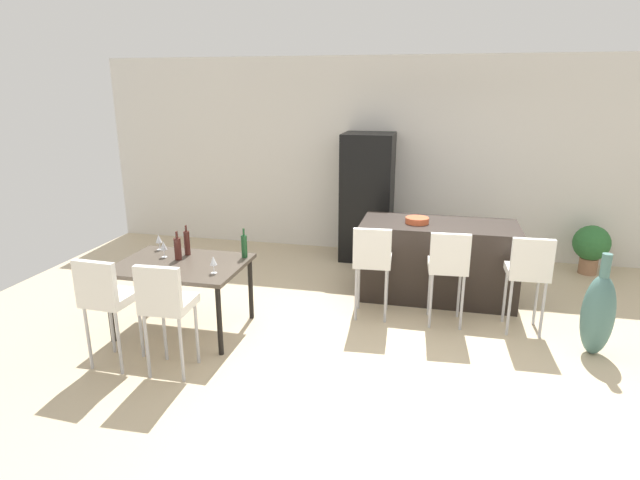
% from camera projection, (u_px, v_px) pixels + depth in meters
% --- Properties ---
extents(ground_plane, '(10.00, 10.00, 0.00)m').
position_uv_depth(ground_plane, '(403.00, 328.00, 5.51)').
color(ground_plane, '#C6B28E').
extents(back_wall, '(10.00, 0.12, 2.90)m').
position_uv_depth(back_wall, '(422.00, 158.00, 7.65)').
color(back_wall, silver).
rests_on(back_wall, ground_plane).
extents(kitchen_island, '(1.82, 0.83, 0.92)m').
position_uv_depth(kitchen_island, '(437.00, 260.00, 6.24)').
color(kitchen_island, black).
rests_on(kitchen_island, ground_plane).
extents(bar_chair_left, '(0.42, 0.42, 1.05)m').
position_uv_depth(bar_chair_left, '(372.00, 258.00, 5.57)').
color(bar_chair_left, white).
rests_on(bar_chair_left, ground_plane).
extents(bar_chair_middle, '(0.43, 0.43, 1.05)m').
position_uv_depth(bar_chair_middle, '(448.00, 263.00, 5.40)').
color(bar_chair_middle, white).
rests_on(bar_chair_middle, ground_plane).
extents(bar_chair_right, '(0.41, 0.41, 1.05)m').
position_uv_depth(bar_chair_right, '(529.00, 269.00, 5.23)').
color(bar_chair_right, white).
rests_on(bar_chair_right, ground_plane).
extents(dining_table, '(1.29, 0.96, 0.74)m').
position_uv_depth(dining_table, '(181.00, 269.00, 5.30)').
color(dining_table, '#4C4238').
rests_on(dining_table, ground_plane).
extents(dining_chair_near, '(0.42, 0.42, 1.05)m').
position_uv_depth(dining_chair_near, '(106.00, 295.00, 4.58)').
color(dining_chair_near, white).
rests_on(dining_chair_near, ground_plane).
extents(dining_chair_far, '(0.42, 0.42, 1.05)m').
position_uv_depth(dining_chair_far, '(166.00, 301.00, 4.45)').
color(dining_chair_far, white).
rests_on(dining_chair_far, ground_plane).
extents(wine_bottle_inner, '(0.07, 0.07, 0.30)m').
position_uv_depth(wine_bottle_inner, '(178.00, 248.00, 5.36)').
color(wine_bottle_inner, '#471E19').
rests_on(wine_bottle_inner, dining_table).
extents(wine_bottle_far, '(0.06, 0.06, 0.32)m').
position_uv_depth(wine_bottle_far, '(244.00, 246.00, 5.42)').
color(wine_bottle_far, '#194723').
rests_on(wine_bottle_far, dining_table).
extents(wine_bottle_corner, '(0.06, 0.06, 0.32)m').
position_uv_depth(wine_bottle_corner, '(187.00, 243.00, 5.51)').
color(wine_bottle_corner, '#471E19').
rests_on(wine_bottle_corner, dining_table).
extents(wine_glass_left, '(0.07, 0.07, 0.17)m').
position_uv_depth(wine_glass_left, '(213.00, 261.00, 4.96)').
color(wine_glass_left, silver).
rests_on(wine_glass_left, dining_table).
extents(wine_glass_middle, '(0.07, 0.07, 0.17)m').
position_uv_depth(wine_glass_middle, '(163.00, 246.00, 5.43)').
color(wine_glass_middle, silver).
rests_on(wine_glass_middle, dining_table).
extents(wine_glass_right, '(0.07, 0.07, 0.17)m').
position_uv_depth(wine_glass_right, '(159.00, 239.00, 5.68)').
color(wine_glass_right, silver).
rests_on(wine_glass_right, dining_table).
extents(refrigerator, '(0.72, 0.68, 1.84)m').
position_uv_depth(refrigerator, '(367.00, 197.00, 7.55)').
color(refrigerator, black).
rests_on(refrigerator, ground_plane).
extents(fruit_bowl, '(0.27, 0.27, 0.07)m').
position_uv_depth(fruit_bowl, '(417.00, 220.00, 6.10)').
color(fruit_bowl, '#C6512D').
rests_on(fruit_bowl, kitchen_island).
extents(floor_vase, '(0.29, 0.29, 1.01)m').
position_uv_depth(floor_vase, '(598.00, 314.00, 4.88)').
color(floor_vase, '#47706B').
rests_on(floor_vase, ground_plane).
extents(potted_plant, '(0.48, 0.48, 0.67)m').
position_uv_depth(potted_plant, '(591.00, 245.00, 7.02)').
color(potted_plant, '#996B4C').
rests_on(potted_plant, ground_plane).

